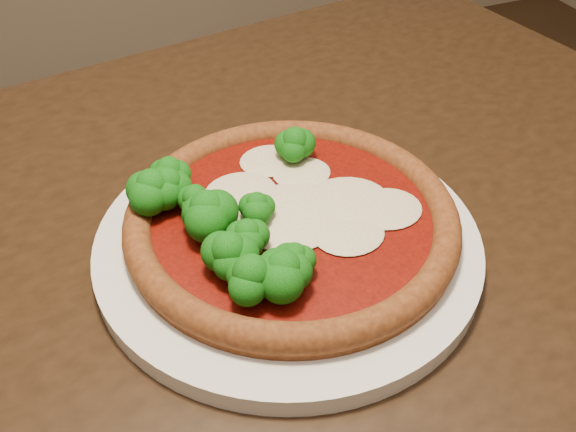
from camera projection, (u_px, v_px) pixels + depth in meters
name	position (u px, v px, depth m)	size (l,w,h in m)	color
dining_table	(223.00, 348.00, 0.61)	(1.36, 1.07, 0.75)	black
plate	(288.00, 242.00, 0.57)	(0.34, 0.34, 0.02)	silver
pizza	(279.00, 217.00, 0.56)	(0.30, 0.30, 0.06)	brown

